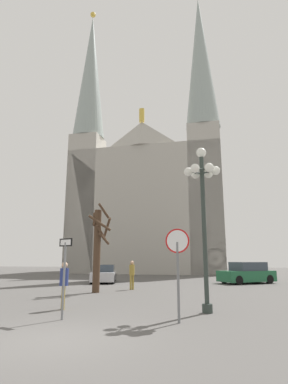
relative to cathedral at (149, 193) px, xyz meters
name	(u,v)px	position (x,y,z in m)	size (l,w,h in m)	color
ground_plane	(51,340)	(2.99, -34.92, -10.73)	(120.00, 120.00, 0.00)	#514F4C
cathedral	(149,193)	(0.00, 0.00, 0.00)	(20.42, 14.77, 38.41)	#ADA89E
stop_sign	(178,256)	(5.77, -32.49, -8.83)	(0.74, 0.16, 2.73)	slate
one_way_arrow_sign	(64,269)	(2.20, -32.58, -9.21)	(0.52, 0.26, 2.47)	slate
street_lamp	(203,197)	(6.64, -30.59, -6.67)	(1.35, 1.22, 5.99)	#2D3833
bare_tree	(98,246)	(0.83, -24.98, -8.23)	(1.25, 1.74, 4.89)	#473323
parked_car_near_green	(247,273)	(9.98, -16.91, -10.00)	(4.49, 3.76, 1.56)	#1E5B38
parked_car_far_silver	(104,274)	(-0.94, -17.72, -10.09)	(2.63, 4.47, 1.36)	#B7B7BC
pedestrian_walking	(132,272)	(2.41, -23.06, -9.71)	(0.32, 0.32, 1.69)	olive
pedestrian_standing	(64,280)	(1.41, -30.73, -9.70)	(0.32, 0.32, 1.70)	olive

